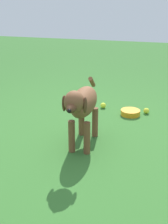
# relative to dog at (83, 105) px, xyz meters

# --- Properties ---
(ground) EXTENTS (14.00, 14.00, 0.00)m
(ground) POSITION_rel_dog_xyz_m (-0.10, -0.01, -0.39)
(ground) COLOR #2D6026
(dog) EXTENTS (0.88, 0.24, 0.60)m
(dog) POSITION_rel_dog_xyz_m (0.00, 0.00, 0.00)
(dog) COLOR brown
(dog) RESTS_ON ground
(tennis_ball_0) EXTENTS (0.07, 0.07, 0.07)m
(tennis_ball_0) POSITION_rel_dog_xyz_m (-1.00, -0.06, -0.36)
(tennis_ball_0) COLOR #D2E234
(tennis_ball_0) RESTS_ON ground
(tennis_ball_1) EXTENTS (0.07, 0.07, 0.07)m
(tennis_ball_1) POSITION_rel_dog_xyz_m (-0.97, 0.46, -0.36)
(tennis_ball_1) COLOR #CAD433
(tennis_ball_1) RESTS_ON ground
(water_bowl) EXTENTS (0.22, 0.22, 0.06)m
(water_bowl) POSITION_rel_dog_xyz_m (-0.87, 0.29, -0.36)
(water_bowl) COLOR orange
(water_bowl) RESTS_ON ground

